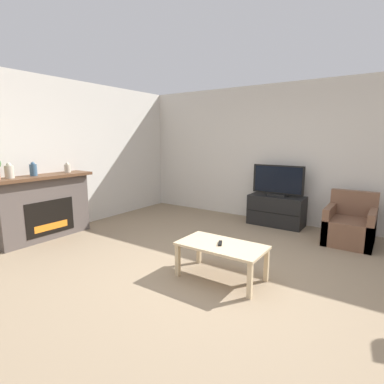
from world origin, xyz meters
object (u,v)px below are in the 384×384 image
at_px(mantel_vase_left, 9,171).
at_px(tv, 278,182).
at_px(remote, 220,243).
at_px(mantel_vase_centre_left, 33,170).
at_px(tv_stand, 276,210).
at_px(mantel_vase_right, 67,168).
at_px(armchair, 350,226).
at_px(fireplace, 43,206).
at_px(coffee_table, 221,249).

bearing_deg(mantel_vase_left, tv, 49.46).
height_order(mantel_vase_left, remote, mantel_vase_left).
xyz_separation_m(mantel_vase_centre_left, remote, (3.13, 0.49, -0.73)).
bearing_deg(tv_stand, tv, -90.00).
bearing_deg(tv_stand, mantel_vase_centre_left, -133.68).
distance_m(mantel_vase_right, armchair, 4.83).
bearing_deg(armchair, fireplace, -148.40).
height_order(fireplace, mantel_vase_right, mantel_vase_right).
distance_m(fireplace, mantel_vase_centre_left, 0.64).
bearing_deg(coffee_table, mantel_vase_centre_left, -171.19).
xyz_separation_m(fireplace, mantel_vase_left, (0.02, -0.48, 0.63)).
height_order(fireplace, coffee_table, fireplace).
xyz_separation_m(mantel_vase_centre_left, mantel_vase_right, (0.00, 0.60, -0.02)).
bearing_deg(coffee_table, mantel_vase_right, 177.98).
xyz_separation_m(mantel_vase_centre_left, tv_stand, (2.93, 3.07, -0.88)).
height_order(mantel_vase_left, armchair, mantel_vase_left).
bearing_deg(tv_stand, mantel_vase_right, -139.87).
height_order(tv_stand, armchair, armchair).
height_order(tv, armchair, tv).
bearing_deg(mantel_vase_left, coffee_table, 15.06).
distance_m(mantel_vase_centre_left, mantel_vase_right, 0.60).
height_order(mantel_vase_right, armchair, mantel_vase_right).
bearing_deg(armchair, tv, 165.87).
bearing_deg(mantel_vase_left, tv_stand, 49.48).
xyz_separation_m(mantel_vase_left, tv_stand, (2.93, 3.43, -0.89)).
bearing_deg(mantel_vase_centre_left, armchair, 32.86).
distance_m(fireplace, coffee_table, 3.19).
bearing_deg(armchair, mantel_vase_right, -153.22).
height_order(tv, coffee_table, tv).
bearing_deg(remote, tv_stand, 68.83).
xyz_separation_m(fireplace, mantel_vase_right, (0.02, 0.48, 0.60)).
xyz_separation_m(mantel_vase_right, armchair, (4.24, 2.14, -0.87)).
xyz_separation_m(mantel_vase_right, remote, (3.13, -0.11, -0.71)).
distance_m(fireplace, tv, 4.18).
distance_m(mantel_vase_centre_left, tv_stand, 4.34).
distance_m(tv_stand, coffee_table, 2.59).
height_order(fireplace, mantel_vase_left, mantel_vase_left).
xyz_separation_m(mantel_vase_right, coffee_table, (3.15, -0.11, -0.77)).
height_order(mantel_vase_centre_left, tv_stand, mantel_vase_centre_left).
bearing_deg(fireplace, armchair, 31.60).
bearing_deg(mantel_vase_centre_left, fireplace, 97.97).
bearing_deg(mantel_vase_right, tv_stand, 40.13).
bearing_deg(coffee_table, armchair, 64.14).
relative_size(fireplace, mantel_vase_centre_left, 7.15).
relative_size(fireplace, mantel_vase_right, 9.00).
distance_m(fireplace, armchair, 5.01).
xyz_separation_m(tv, remote, (0.20, -2.58, -0.41)).
bearing_deg(mantel_vase_left, fireplace, 92.01).
height_order(mantel_vase_right, coffee_table, mantel_vase_right).
bearing_deg(fireplace, tv_stand, 45.02).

